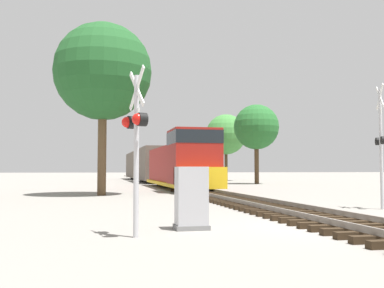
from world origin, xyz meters
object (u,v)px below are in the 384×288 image
at_px(freight_train, 153,165).
at_px(relay_cabinet, 191,198).
at_px(tree_mid_background, 256,127).
at_px(tree_far_right, 103,72).
at_px(crossing_signal_near, 135,133).
at_px(tree_deep_background, 226,135).
at_px(crossing_signal_far, 382,142).

bearing_deg(freight_train, relay_cabinet, -95.80).
height_order(freight_train, tree_mid_background, tree_mid_background).
distance_m(relay_cabinet, tree_far_right, 16.87).
bearing_deg(crossing_signal_near, tree_far_right, 166.67).
bearing_deg(tree_deep_background, crossing_signal_near, -108.83).
xyz_separation_m(freight_train, tree_far_right, (-6.00, -23.76, 5.26)).
xyz_separation_m(crossing_signal_far, tree_far_right, (-10.32, 11.43, 4.66)).
bearing_deg(tree_far_right, tree_deep_background, 61.63).
relative_size(relay_cabinet, tree_far_right, 0.16).
xyz_separation_m(crossing_signal_near, tree_far_right, (-0.50, 16.53, 4.89)).
distance_m(crossing_signal_far, relay_cabinet, 9.40).
height_order(relay_cabinet, tree_deep_background, tree_deep_background).
bearing_deg(tree_deep_background, relay_cabinet, -107.54).
relative_size(crossing_signal_near, crossing_signal_far, 0.80).
bearing_deg(relay_cabinet, crossing_signal_near, -144.89).
height_order(crossing_signal_near, tree_far_right, tree_far_right).
distance_m(freight_train, tree_deep_background, 13.46).
xyz_separation_m(tree_mid_background, tree_deep_background, (0.72, 13.52, 0.27)).
height_order(tree_far_right, tree_mid_background, tree_far_right).
distance_m(tree_mid_background, tree_deep_background, 13.54).
bearing_deg(tree_mid_background, tree_deep_background, 86.97).
bearing_deg(crossing_signal_far, tree_mid_background, 8.23).
xyz_separation_m(crossing_signal_far, relay_cabinet, (-8.30, -4.03, -1.79)).
relative_size(tree_far_right, tree_deep_background, 1.14).
distance_m(crossing_signal_near, tree_deep_background, 50.20).
bearing_deg(tree_far_right, tree_mid_background, 47.38).
relative_size(crossing_signal_far, relay_cabinet, 3.01).
bearing_deg(tree_mid_background, crossing_signal_far, -101.06).
relative_size(freight_train, relay_cabinet, 30.40).
height_order(freight_train, crossing_signal_far, crossing_signal_far).
distance_m(freight_train, crossing_signal_far, 35.46).
xyz_separation_m(freight_train, tree_deep_background, (10.66, 7.08, 4.18)).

